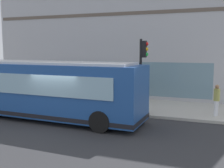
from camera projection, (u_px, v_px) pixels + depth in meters
ground at (63, 124)px, 13.56m from camera, size 120.00×120.00×0.00m
sidewalk_curb at (100, 104)px, 18.11m from camera, size 4.61×40.00×0.15m
building_corner at (130, 27)px, 23.72m from camera, size 9.06×20.09×11.29m
city_bus_nearside at (50, 90)px, 14.25m from camera, size 2.93×10.13×3.07m
traffic_light_near_corner at (143, 62)px, 14.76m from camera, size 0.32×0.49×4.11m
fire_hydrant at (135, 97)px, 18.12m from camera, size 0.35×0.35×0.74m
pedestrian_by_light_pole at (24, 85)px, 20.01m from camera, size 0.32×0.32×1.65m
pedestrian_walking_along_curb at (19, 81)px, 21.40m from camera, size 0.32×0.32×1.76m
pedestrian_near_hydrant at (217, 98)px, 14.41m from camera, size 0.32×0.32×1.69m
pedestrian_near_building_entrance at (47, 87)px, 18.21m from camera, size 0.32×0.32×1.73m
newspaper_vending_box at (60, 97)px, 17.59m from camera, size 0.44×0.43×0.90m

